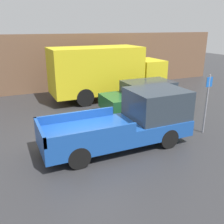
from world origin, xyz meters
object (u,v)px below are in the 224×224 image
pickup_truck (131,121)px  delivery_truck (105,71)px  car (146,96)px  parking_sign (207,101)px

pickup_truck → delivery_truck: bearing=75.9°
car → delivery_truck: delivery_truck is taller
pickup_truck → car: 4.07m
pickup_truck → parking_sign: size_ratio=2.23×
car → parking_sign: bearing=-78.2°
delivery_truck → parking_sign: (1.73, -6.71, -0.31)m
pickup_truck → delivery_truck: (1.60, 6.36, 0.77)m
parking_sign → delivery_truck: bearing=104.5°
car → pickup_truck: bearing=-129.8°
car → delivery_truck: 3.50m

